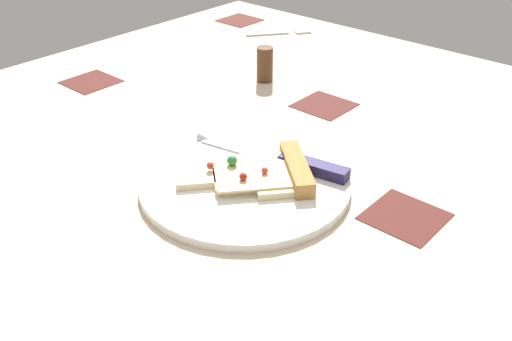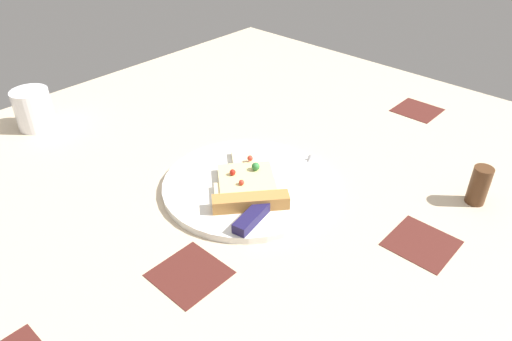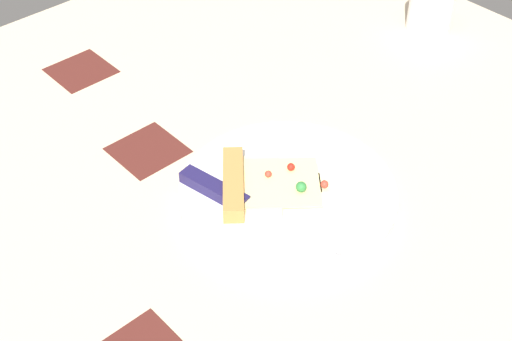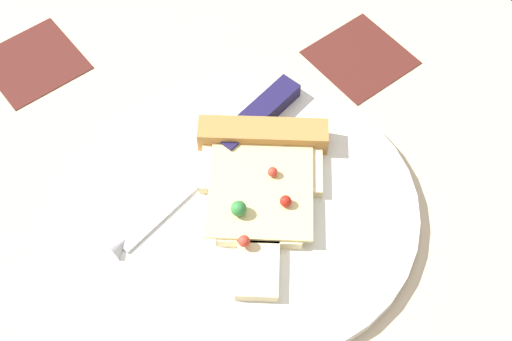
# 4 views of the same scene
# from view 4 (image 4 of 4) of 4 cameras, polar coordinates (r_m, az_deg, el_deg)

# --- Properties ---
(ground_plane) EXTENTS (1.29, 1.29, 0.03)m
(ground_plane) POSITION_cam_4_polar(r_m,az_deg,el_deg) (0.70, -2.46, -1.79)
(ground_plane) COLOR #C6B293
(ground_plane) RESTS_ON ground
(plate) EXTENTS (0.28, 0.28, 0.01)m
(plate) POSITION_cam_4_polar(r_m,az_deg,el_deg) (0.66, 0.33, -3.00)
(plate) COLOR white
(plate) RESTS_ON ground_plane
(pizza_slice) EXTENTS (0.17, 0.18, 0.03)m
(pizza_slice) POSITION_cam_4_polar(r_m,az_deg,el_deg) (0.66, 0.40, -0.48)
(pizza_slice) COLOR beige
(pizza_slice) RESTS_ON plate
(knife) EXTENTS (0.24, 0.06, 0.02)m
(knife) POSITION_cam_4_polar(r_m,az_deg,el_deg) (0.69, -2.35, 1.86)
(knife) COLOR silver
(knife) RESTS_ON plate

